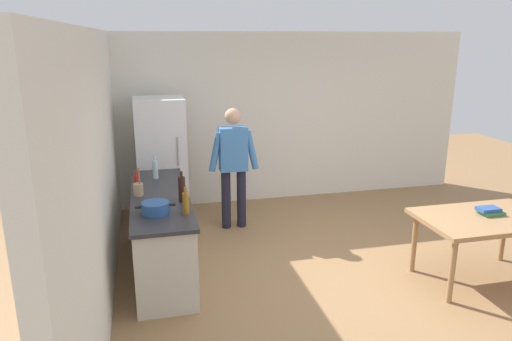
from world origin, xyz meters
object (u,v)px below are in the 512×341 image
(utensil_jar, at_px, (138,189))
(bottle_sauce_red, at_px, (136,182))
(cooking_pot, at_px, (156,208))
(bottle_water_clear, at_px, (155,169))
(person, at_px, (233,160))
(refrigerator, at_px, (162,160))
(bottle_oil_amber, at_px, (186,203))
(book_stack, at_px, (490,211))
(dining_table, at_px, (484,223))
(bottle_wine_dark, at_px, (182,189))

(utensil_jar, relative_size, bottle_sauce_red, 1.33)
(cooking_pot, xyz_separation_m, bottle_water_clear, (0.04, 1.26, 0.07))
(person, bearing_deg, refrigerator, 149.77)
(refrigerator, relative_size, cooking_pot, 4.50)
(person, relative_size, bottle_oil_amber, 6.07)
(bottle_sauce_red, bearing_deg, bottle_water_clear, 62.33)
(book_stack, bearing_deg, refrigerator, 142.05)
(book_stack, bearing_deg, person, 139.42)
(cooking_pot, bearing_deg, dining_table, -8.61)
(person, height_order, utensil_jar, person)
(utensil_jar, xyz_separation_m, bottle_water_clear, (0.21, 0.64, 0.05))
(person, bearing_deg, bottle_wine_dark, -121.78)
(cooking_pot, xyz_separation_m, book_stack, (3.56, -0.47, -0.17))
(bottle_oil_amber, bearing_deg, bottle_sauce_red, 118.31)
(cooking_pot, distance_m, bottle_oil_amber, 0.31)
(bottle_water_clear, relative_size, bottle_oil_amber, 1.07)
(refrigerator, relative_size, book_stack, 6.78)
(person, distance_m, dining_table, 3.20)
(cooking_pot, height_order, bottle_oil_amber, bottle_oil_amber)
(bottle_wine_dark, xyz_separation_m, bottle_oil_amber, (0.00, -0.38, -0.03))
(bottle_wine_dark, bearing_deg, person, 58.22)
(bottle_wine_dark, xyz_separation_m, book_stack, (3.26, -0.77, -0.26))
(bottle_oil_amber, bearing_deg, utensil_jar, 123.36)
(dining_table, bearing_deg, bottle_wine_dark, 165.39)
(bottle_sauce_red, xyz_separation_m, bottle_water_clear, (0.23, 0.44, 0.03))
(bottle_sauce_red, height_order, bottle_wine_dark, bottle_wine_dark)
(dining_table, bearing_deg, refrigerator, 140.71)
(utensil_jar, distance_m, book_stack, 3.89)
(cooking_pot, distance_m, book_stack, 3.59)
(person, height_order, cooking_pot, person)
(refrigerator, xyz_separation_m, person, (0.95, -0.55, 0.08))
(refrigerator, height_order, bottle_water_clear, refrigerator)
(refrigerator, bearing_deg, person, -30.23)
(dining_table, bearing_deg, utensil_jar, 162.44)
(bottle_water_clear, bearing_deg, utensil_jar, -108.17)
(bottle_oil_amber, bearing_deg, book_stack, -6.86)
(person, xyz_separation_m, cooking_pot, (-1.11, -1.62, -0.02))
(bottle_oil_amber, bearing_deg, cooking_pot, 164.97)
(person, distance_m, book_stack, 3.23)
(refrigerator, xyz_separation_m, bottle_wine_dark, (0.13, -1.87, 0.15))
(bottle_sauce_red, bearing_deg, dining_table, -20.23)
(refrigerator, bearing_deg, bottle_sauce_red, -104.44)
(dining_table, relative_size, bottle_sauce_red, 5.83)
(bottle_wine_dark, xyz_separation_m, bottle_water_clear, (-0.25, 0.96, -0.02))
(refrigerator, bearing_deg, cooking_pot, -94.25)
(person, relative_size, book_stack, 6.41)
(utensil_jar, xyz_separation_m, bottle_wine_dark, (0.46, -0.32, 0.07))
(dining_table, height_order, bottle_oil_amber, bottle_oil_amber)
(utensil_jar, bearing_deg, bottle_sauce_red, 96.40)
(person, bearing_deg, book_stack, -40.58)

